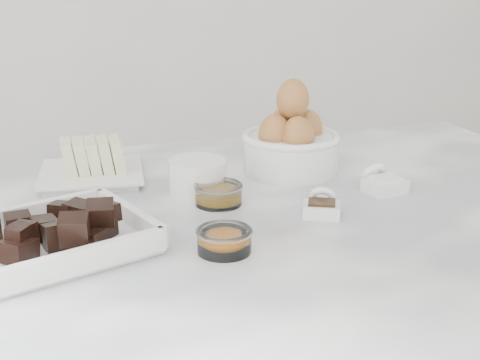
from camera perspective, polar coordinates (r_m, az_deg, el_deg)
The scene contains 9 objects.
marble_slab at distance 0.93m, azimuth -0.65°, elevation -4.20°, with size 1.20×0.80×0.04m, color white.
chocolate_dish at distance 0.83m, azimuth -16.43°, elevation -4.42°, with size 0.29×0.25×0.06m.
butter_plate at distance 1.09m, azimuth -12.77°, elevation 1.28°, with size 0.18×0.18×0.07m.
sugar_ramekin at distance 1.00m, azimuth -3.65°, elevation 0.42°, with size 0.09×0.09×0.05m.
egg_bowl at distance 1.10m, azimuth 4.37°, elevation 3.26°, with size 0.16×0.16×0.15m.
honey_bowl at distance 0.96m, azimuth -1.85°, elevation -1.16°, with size 0.07×0.07×0.03m.
zest_bowl at distance 0.80m, azimuth -1.35°, elevation -5.08°, with size 0.07×0.07×0.03m.
vanilla_spoon at distance 0.92m, azimuth 6.99°, elevation -2.20°, with size 0.06×0.07×0.04m.
salt_spoon at distance 1.03m, azimuth 12.02°, elevation -0.17°, with size 0.06×0.08×0.04m.
Camera 1 is at (-0.24, -0.82, 1.28)m, focal length 50.00 mm.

